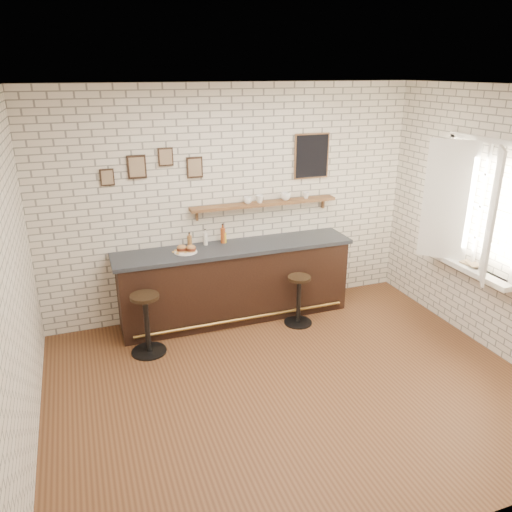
# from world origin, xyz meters

# --- Properties ---
(ground) EXTENTS (5.00, 5.00, 0.00)m
(ground) POSITION_xyz_m (0.00, 0.00, 0.00)
(ground) COLOR brown
(ground) RESTS_ON ground
(bar_counter) EXTENTS (3.10, 0.65, 1.01)m
(bar_counter) POSITION_xyz_m (-0.08, 1.70, 0.51)
(bar_counter) COLOR black
(bar_counter) RESTS_ON ground
(sandwich_plate) EXTENTS (0.28, 0.28, 0.01)m
(sandwich_plate) POSITION_xyz_m (-0.73, 1.69, 1.02)
(sandwich_plate) COLOR white
(sandwich_plate) RESTS_ON bar_counter
(ciabatta_sandwich) EXTENTS (0.25, 0.17, 0.08)m
(ciabatta_sandwich) POSITION_xyz_m (-0.72, 1.69, 1.06)
(ciabatta_sandwich) COLOR #B37E49
(ciabatta_sandwich) RESTS_ON sandwich_plate
(potato_chips) EXTENTS (0.26, 0.19, 0.00)m
(potato_chips) POSITION_xyz_m (-0.74, 1.69, 1.02)
(potato_chips) COLOR gold
(potato_chips) RESTS_ON sandwich_plate
(bitters_bottle_brown) EXTENTS (0.06, 0.06, 0.19)m
(bitters_bottle_brown) POSITION_xyz_m (-0.63, 1.88, 1.09)
(bitters_bottle_brown) COLOR brown
(bitters_bottle_brown) RESTS_ON bar_counter
(bitters_bottle_white) EXTENTS (0.05, 0.05, 0.21)m
(bitters_bottle_white) POSITION_xyz_m (-0.42, 1.88, 1.10)
(bitters_bottle_white) COLOR silver
(bitters_bottle_white) RESTS_ON bar_counter
(bitters_bottle_amber) EXTENTS (0.06, 0.06, 0.26)m
(bitters_bottle_amber) POSITION_xyz_m (-0.19, 1.88, 1.12)
(bitters_bottle_amber) COLOR #9C4319
(bitters_bottle_amber) RESTS_ON bar_counter
(condiment_bottle_yellow) EXTENTS (0.05, 0.05, 0.18)m
(condiment_bottle_yellow) POSITION_xyz_m (-0.17, 1.88, 1.08)
(condiment_bottle_yellow) COLOR gold
(condiment_bottle_yellow) RESTS_ON bar_counter
(bar_stool_left) EXTENTS (0.41, 0.41, 0.74)m
(bar_stool_left) POSITION_xyz_m (-1.33, 1.19, 0.40)
(bar_stool_left) COLOR black
(bar_stool_left) RESTS_ON ground
(bar_stool_right) EXTENTS (0.37, 0.37, 0.66)m
(bar_stool_right) POSITION_xyz_m (0.63, 1.24, 0.36)
(bar_stool_right) COLOR black
(bar_stool_right) RESTS_ON ground
(wall_shelf) EXTENTS (2.00, 0.18, 0.18)m
(wall_shelf) POSITION_xyz_m (0.40, 1.90, 1.48)
(wall_shelf) COLOR brown
(wall_shelf) RESTS_ON ground
(shelf_cup_a) EXTENTS (0.16, 0.16, 0.09)m
(shelf_cup_a) POSITION_xyz_m (0.17, 1.90, 1.54)
(shelf_cup_a) COLOR white
(shelf_cup_a) RESTS_ON wall_shelf
(shelf_cup_b) EXTENTS (0.14, 0.14, 0.10)m
(shelf_cup_b) POSITION_xyz_m (0.33, 1.90, 1.55)
(shelf_cup_b) COLOR white
(shelf_cup_b) RESTS_ON wall_shelf
(shelf_cup_c) EXTENTS (0.17, 0.17, 0.10)m
(shelf_cup_c) POSITION_xyz_m (0.70, 1.90, 1.55)
(shelf_cup_c) COLOR white
(shelf_cup_c) RESTS_ON wall_shelf
(shelf_cup_d) EXTENTS (0.10, 0.10, 0.08)m
(shelf_cup_d) POSITION_xyz_m (1.00, 1.90, 1.54)
(shelf_cup_d) COLOR white
(shelf_cup_d) RESTS_ON wall_shelf
(back_wall_decor) EXTENTS (2.96, 0.02, 0.56)m
(back_wall_decor) POSITION_xyz_m (0.23, 1.98, 2.05)
(back_wall_decor) COLOR black
(back_wall_decor) RESTS_ON ground
(window_sill) EXTENTS (0.20, 1.35, 0.06)m
(window_sill) POSITION_xyz_m (2.40, 0.30, 0.90)
(window_sill) COLOR white
(window_sill) RESTS_ON ground
(casement_window) EXTENTS (0.40, 1.30, 1.56)m
(casement_window) POSITION_xyz_m (2.36, 0.30, 1.65)
(casement_window) COLOR white
(casement_window) RESTS_ON ground
(book_lower) EXTENTS (0.20, 0.25, 0.02)m
(book_lower) POSITION_xyz_m (2.38, 0.29, 0.94)
(book_lower) COLOR tan
(book_lower) RESTS_ON window_sill
(book_upper) EXTENTS (0.20, 0.24, 0.02)m
(book_upper) POSITION_xyz_m (2.38, 0.26, 0.96)
(book_upper) COLOR tan
(book_upper) RESTS_ON book_lower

